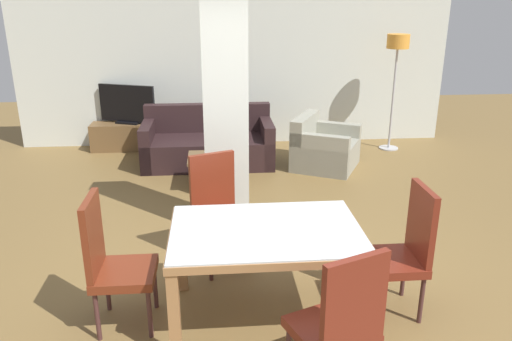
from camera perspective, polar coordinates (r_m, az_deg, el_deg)
The scene contains 15 objects.
ground_plane at distance 4.17m, azimuth 1.09°, elevation -16.21°, with size 18.00×18.00×0.00m, color brown.
back_wall at distance 8.51m, azimuth -2.44°, elevation 12.06°, with size 7.20×0.09×2.70m.
divider_pillar at distance 5.13m, azimuth -3.50°, elevation 7.20°, with size 0.45×0.29×2.70m.
dining_table at distance 3.85m, azimuth 1.15°, elevation -8.83°, with size 1.45×1.00×0.77m.
dining_chair_near_right at distance 3.19m, azimuth 9.62°, elevation -16.65°, with size 0.60×0.60×1.06m.
dining_chair_head_right at distance 4.12m, azimuth 16.59°, elevation -8.39°, with size 0.46×0.46×1.06m.
dining_chair_far_left at distance 4.66m, azimuth -4.42°, elevation -4.25°, with size 0.60×0.60×1.06m.
dining_chair_head_left at distance 3.94m, azimuth -16.19°, elevation -9.72°, with size 0.46×0.46×1.06m.
sofa at distance 7.61m, azimuth -5.49°, elevation 2.93°, with size 1.93×0.95×0.85m.
armchair at distance 7.48m, azimuth 7.71°, elevation 2.41°, with size 1.17×1.20×0.76m.
coffee_table at distance 6.66m, azimuth -5.10°, elevation -0.09°, with size 0.61×0.58×0.43m.
bottle at distance 6.61m, azimuth -3.73°, elevation 2.73°, with size 0.06×0.06×0.29m.
tv_stand at distance 8.57m, azimuth -14.22°, elevation 3.82°, with size 1.24×0.40×0.44m.
tv_screen at distance 8.45m, azimuth -14.51°, elevation 7.29°, with size 0.93×0.40×0.63m.
floor_lamp at distance 8.38m, azimuth 15.83°, elevation 12.84°, with size 0.35×0.35×1.86m.
Camera 1 is at (-0.36, -3.38, 2.42)m, focal length 35.00 mm.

